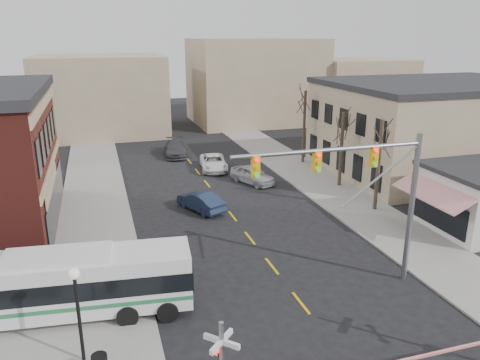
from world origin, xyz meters
The scene contains 16 objects.
ground centered at (0.00, 0.00, 0.00)m, with size 160.00×160.00×0.00m, color black.
sidewalk_west centered at (-9.50, 20.00, 0.06)m, with size 5.00×60.00×0.12m, color gray.
sidewalk_east centered at (9.50, 20.00, 0.06)m, with size 5.00×60.00×0.12m, color gray.
tan_building centered at (22.00, 20.00, 4.26)m, with size 20.30×15.30×8.50m.
tree_east_a centered at (10.50, 12.00, 3.50)m, with size 0.28×0.28×6.75m.
tree_east_b centered at (10.80, 18.00, 3.27)m, with size 0.28×0.28×6.30m.
tree_east_c centered at (11.00, 26.00, 3.72)m, with size 0.28×0.28×7.20m.
transit_bus centered at (-11.05, 4.17, 1.74)m, with size 12.10×3.85×3.06m.
traffic_signal_mast centered at (3.56, 2.58, 5.73)m, with size 9.81×0.30×8.00m.
street_lamp centered at (-10.13, 0.63, 3.05)m, with size 0.44×0.44×4.07m.
car_a centered at (3.90, 21.05, 0.77)m, with size 1.81×4.51×1.54m, color #A6A6AA.
car_b centered at (-1.93, 15.85, 0.71)m, with size 1.51×4.32×1.42m, color #19263F.
car_c centered at (1.67, 26.25, 0.72)m, with size 2.38×5.17×1.44m, color white.
car_d centered at (-0.95, 32.80, 0.79)m, with size 2.21×5.43×1.58m, color #3A3B3E.
pedestrian_near centered at (-8.68, 2.93, 1.02)m, with size 0.66×0.43×1.80m, color #655A51.
pedestrian_far centered at (-9.34, 7.10, 0.98)m, with size 0.84×0.65×1.73m, color #303D54.
Camera 1 is at (-8.78, -16.30, 12.63)m, focal length 35.00 mm.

